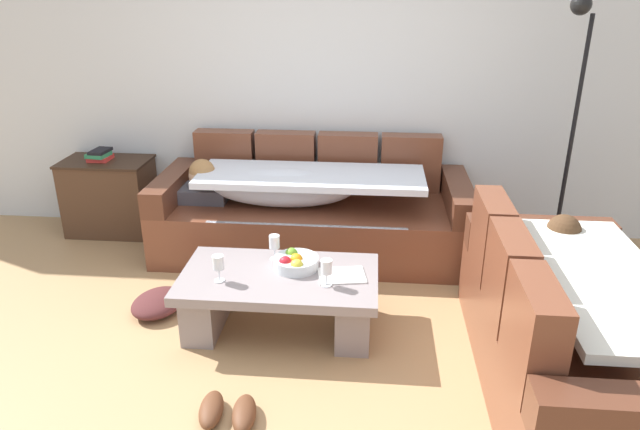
# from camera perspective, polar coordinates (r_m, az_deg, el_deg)

# --- Properties ---
(ground_plane) EXTENTS (14.00, 14.00, 0.00)m
(ground_plane) POSITION_cam_1_polar(r_m,az_deg,el_deg) (3.34, -3.81, -15.65)
(ground_plane) COLOR #A88155
(back_wall) EXTENTS (9.00, 0.10, 2.70)m
(back_wall) POSITION_cam_1_polar(r_m,az_deg,el_deg) (4.82, -0.20, 13.98)
(back_wall) COLOR silver
(back_wall) RESTS_ON ground_plane
(couch_along_wall) EXTENTS (2.41, 0.92, 0.88)m
(couch_along_wall) POSITION_cam_1_polar(r_m,az_deg,el_deg) (4.58, -1.24, 0.27)
(couch_along_wall) COLOR brown
(couch_along_wall) RESTS_ON ground_plane
(couch_near_window) EXTENTS (0.92, 1.87, 0.88)m
(couch_near_window) POSITION_cam_1_polar(r_m,az_deg,el_deg) (3.36, 23.45, -10.46)
(couch_near_window) COLOR brown
(couch_near_window) RESTS_ON ground_plane
(coffee_table) EXTENTS (1.20, 0.68, 0.38)m
(coffee_table) POSITION_cam_1_polar(r_m,az_deg,el_deg) (3.62, -4.00, -7.81)
(coffee_table) COLOR gray
(coffee_table) RESTS_ON ground_plane
(fruit_bowl) EXTENTS (0.28, 0.28, 0.10)m
(fruit_bowl) POSITION_cam_1_polar(r_m,az_deg,el_deg) (3.60, -2.45, -4.64)
(fruit_bowl) COLOR silver
(fruit_bowl) RESTS_ON coffee_table
(wine_glass_near_left) EXTENTS (0.07, 0.07, 0.17)m
(wine_glass_near_left) POSITION_cam_1_polar(r_m,az_deg,el_deg) (3.47, -9.96, -4.72)
(wine_glass_near_left) COLOR silver
(wine_glass_near_left) RESTS_ON coffee_table
(wine_glass_near_right) EXTENTS (0.07, 0.07, 0.17)m
(wine_glass_near_right) POSITION_cam_1_polar(r_m,az_deg,el_deg) (3.37, 0.65, -5.21)
(wine_glass_near_right) COLOR silver
(wine_glass_near_right) RESTS_ON coffee_table
(wine_glass_far_back) EXTENTS (0.07, 0.07, 0.17)m
(wine_glass_far_back) POSITION_cam_1_polar(r_m,az_deg,el_deg) (3.68, -4.50, -2.74)
(wine_glass_far_back) COLOR silver
(wine_glass_far_back) RESTS_ON coffee_table
(open_magazine) EXTENTS (0.31, 0.26, 0.01)m
(open_magazine) POSITION_cam_1_polar(r_m,az_deg,el_deg) (3.52, 2.14, -5.95)
(open_magazine) COLOR white
(open_magazine) RESTS_ON coffee_table
(side_cabinet) EXTENTS (0.72, 0.44, 0.64)m
(side_cabinet) POSITION_cam_1_polar(r_m,az_deg,el_deg) (5.25, -19.92, 1.73)
(side_cabinet) COLOR #492F1F
(side_cabinet) RESTS_ON ground_plane
(book_stack_on_cabinet) EXTENTS (0.18, 0.21, 0.09)m
(book_stack_on_cabinet) POSITION_cam_1_polar(r_m,az_deg,el_deg) (5.16, -20.82, 5.51)
(book_stack_on_cabinet) COLOR red
(book_stack_on_cabinet) RESTS_ON side_cabinet
(floor_lamp) EXTENTS (0.33, 0.31, 1.95)m
(floor_lamp) POSITION_cam_1_polar(r_m,az_deg,el_deg) (4.65, 23.35, 8.93)
(floor_lamp) COLOR black
(floor_lamp) RESTS_ON ground_plane
(pair_of_shoes) EXTENTS (0.32, 0.29, 0.09)m
(pair_of_shoes) POSITION_cam_1_polar(r_m,az_deg,el_deg) (3.09, -9.05, -18.53)
(pair_of_shoes) COLOR #59331E
(pair_of_shoes) RESTS_ON ground_plane
(crumpled_garment) EXTENTS (0.39, 0.46, 0.12)m
(crumpled_garment) POSITION_cam_1_polar(r_m,az_deg,el_deg) (4.02, -15.62, -8.31)
(crumpled_garment) COLOR #4C2323
(crumpled_garment) RESTS_ON ground_plane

